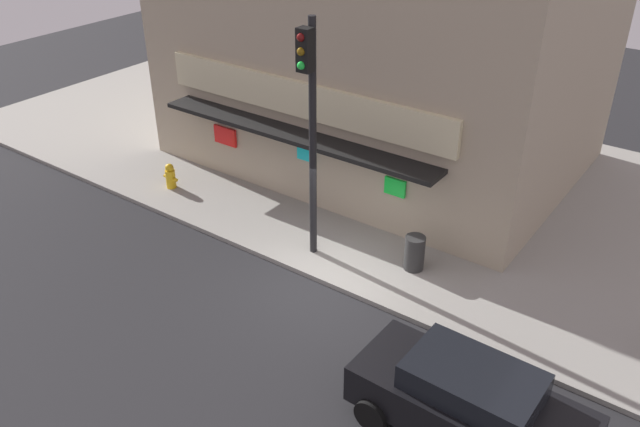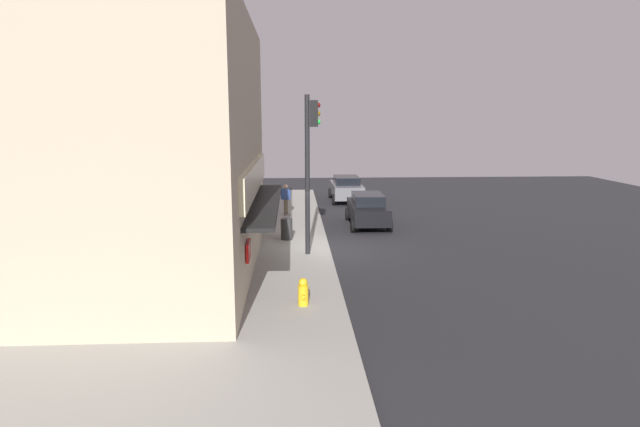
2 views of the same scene
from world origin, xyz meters
name	(u,v)px [view 2 (image 2 of 2)]	position (x,y,z in m)	size (l,w,h in m)	color
ground_plane	(329,250)	(0.00, 0.00, 0.00)	(50.27, 50.27, 0.00)	#232326
sidewalk	(177,251)	(0.00, 6.02, 0.06)	(33.51, 12.04, 0.13)	gray
corner_building	(123,146)	(-2.73, 6.98, 4.32)	(12.11, 9.26, 8.39)	tan
traffic_light	(310,155)	(-0.98, 0.80, 3.89)	(0.32, 0.58, 5.92)	black
fire_hydrant	(303,292)	(-6.49, 1.19, 0.50)	(0.53, 0.29, 0.78)	gold
trash_can	(287,229)	(1.46, 1.72, 0.57)	(0.50, 0.50, 0.89)	#2D2D2D
pedestrian	(286,198)	(7.21, 1.83, 1.01)	(0.51, 0.54, 1.62)	brown
parked_car_grey	(346,188)	(12.28, -1.93, 0.82)	(4.14, 2.04, 1.57)	slate
parked_car_black	(368,209)	(4.67, -2.20, 0.82)	(4.18, 1.97, 1.58)	black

